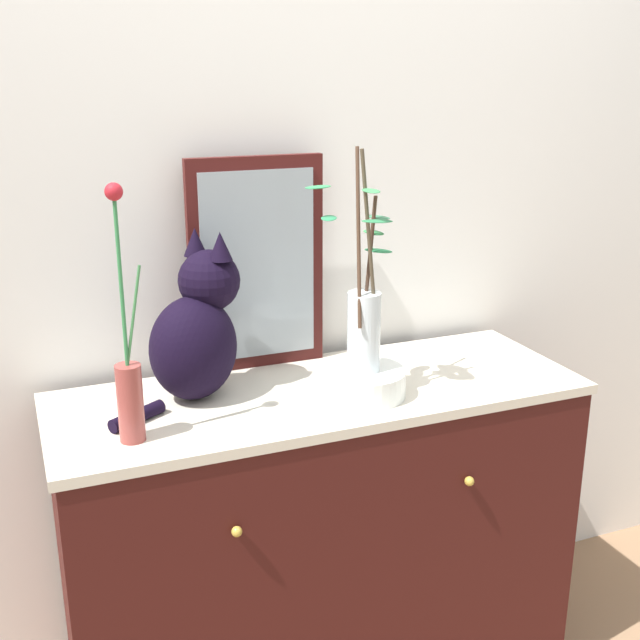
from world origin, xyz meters
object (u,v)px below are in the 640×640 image
(vase_slim_green, at_px, (129,383))
(vase_glass_clear, at_px, (364,318))
(sideboard, at_px, (320,542))
(cat_sitting, at_px, (197,330))
(bowl_porcelain, at_px, (363,382))
(mirror_leaning, at_px, (257,265))

(vase_slim_green, bearing_deg, vase_glass_clear, 3.99)
(sideboard, bearing_deg, cat_sitting, 165.46)
(cat_sitting, relative_size, bowl_porcelain, 1.92)
(mirror_leaning, bearing_deg, vase_glass_clear, -59.47)
(bowl_porcelain, bearing_deg, vase_glass_clear, -167.25)
(mirror_leaning, height_order, cat_sitting, mirror_leaning)
(sideboard, bearing_deg, vase_slim_green, -166.67)
(bowl_porcelain, bearing_deg, vase_slim_green, -175.99)
(sideboard, relative_size, cat_sitting, 3.30)
(sideboard, height_order, vase_glass_clear, vase_glass_clear)
(vase_glass_clear, bearing_deg, sideboard, 137.73)
(sideboard, xyz_separation_m, bowl_porcelain, (0.08, -0.07, 0.47))
(mirror_leaning, distance_m, cat_sitting, 0.27)
(cat_sitting, bearing_deg, vase_glass_clear, -21.98)
(sideboard, distance_m, vase_glass_clear, 0.64)
(cat_sitting, bearing_deg, bowl_porcelain, -21.90)
(cat_sitting, bearing_deg, mirror_leaning, 35.37)
(cat_sitting, distance_m, vase_slim_green, 0.27)
(sideboard, relative_size, vase_glass_clear, 2.51)
(sideboard, height_order, bowl_porcelain, bowl_porcelain)
(mirror_leaning, xyz_separation_m, bowl_porcelain, (0.17, -0.29, -0.24))
(vase_glass_clear, bearing_deg, mirror_leaning, 120.53)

